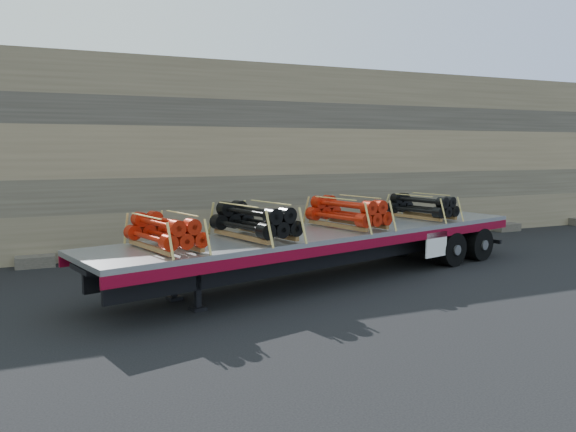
% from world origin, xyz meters
% --- Properties ---
extents(ground, '(120.00, 120.00, 0.00)m').
position_xyz_m(ground, '(0.00, 0.00, 0.00)').
color(ground, black).
rests_on(ground, ground).
extents(rock_wall, '(44.00, 3.00, 7.00)m').
position_xyz_m(rock_wall, '(0.00, 6.50, 3.50)').
color(rock_wall, '#7A6B54').
rests_on(rock_wall, ground).
extents(trailer, '(14.69, 6.31, 1.44)m').
position_xyz_m(trailer, '(-0.06, -0.47, 0.72)').
color(trailer, '#A6A9AE').
rests_on(trailer, ground).
extents(bundle_front, '(1.64, 2.44, 0.79)m').
position_xyz_m(bundle_front, '(-5.07, -1.76, 1.84)').
color(bundle_front, '#A41A08').
rests_on(bundle_front, trailer).
extents(bundle_midfront, '(1.85, 2.75, 0.89)m').
position_xyz_m(bundle_midfront, '(-2.57, -1.12, 1.89)').
color(bundle_midfront, black).
rests_on(bundle_midfront, trailer).
extents(bundle_midrear, '(1.81, 2.70, 0.88)m').
position_xyz_m(bundle_midrear, '(0.71, -0.27, 1.88)').
color(bundle_midrear, '#A41A08').
rests_on(bundle_midrear, trailer).
extents(bundle_rear, '(1.63, 2.42, 0.79)m').
position_xyz_m(bundle_rear, '(4.11, 0.61, 1.84)').
color(bundle_rear, black).
rests_on(bundle_rear, trailer).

